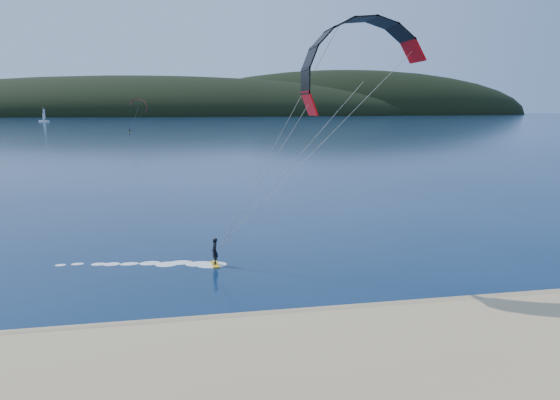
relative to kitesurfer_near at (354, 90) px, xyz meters
name	(u,v)px	position (x,y,z in m)	size (l,w,h in m)	color
ground	(299,369)	(-5.51, -10.26, -11.29)	(1800.00, 1800.00, 0.00)	#081E3B
wet_sand	(278,321)	(-5.51, -5.76, -11.24)	(220.00, 2.50, 0.10)	#8F7153
headland	(190,115)	(-4.88, 735.02, -11.29)	(1200.00, 310.00, 140.00)	black
kitesurfer_near	(354,90)	(0.00, 0.00, 0.00)	(23.19, 6.91, 15.44)	gold
kitesurfer_far	(138,108)	(-29.39, 187.87, -0.86)	(9.18, 7.76, 13.70)	gold
sailboat	(44,121)	(-117.75, 383.20, -10.46)	(8.07, 4.98, 11.23)	white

